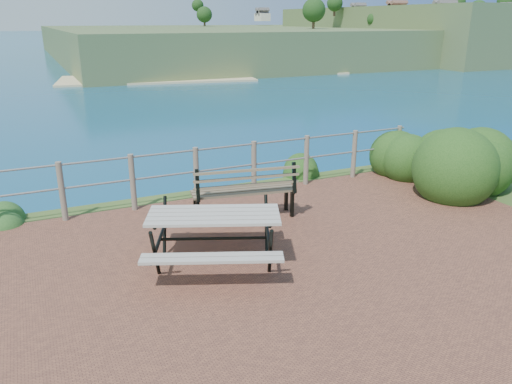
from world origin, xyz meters
TOP-DOWN VIEW (x-y plane):
  - ground at (0.00, 0.00)m, footprint 10.00×7.00m
  - ocean at (0.00, 200.00)m, footprint 1200.00×1200.00m
  - safety_railing at (0.00, 3.35)m, footprint 9.40×0.10m
  - distant_bay at (173.07, 202.61)m, footprint 290.00×232.36m
  - picnic_table at (-0.58, 0.82)m, footprint 1.88×1.41m
  - park_bench at (0.45, 2.21)m, footprint 1.77×0.72m
  - shrub_right_front at (4.86, 1.94)m, footprint 1.64×1.64m
  - shrub_right_edge at (4.76, 3.20)m, footprint 1.14×1.14m
  - shrub_lip_east at (2.56, 4.27)m, footprint 0.82×0.82m

SIDE VIEW (x-z plane):
  - distant_bay at x=173.07m, z-range -13.52..10.48m
  - ground at x=0.00m, z-range -0.06..0.06m
  - ocean at x=0.00m, z-range 0.00..0.00m
  - shrub_right_front at x=4.86m, z-range -1.16..1.16m
  - shrub_right_edge at x=4.76m, z-range -0.81..0.81m
  - shrub_lip_east at x=2.56m, z-range -0.29..0.29m
  - picnic_table at x=-0.58m, z-range 0.10..0.84m
  - safety_railing at x=0.00m, z-range 0.07..1.07m
  - park_bench at x=0.45m, z-range 0.15..1.12m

